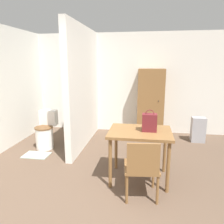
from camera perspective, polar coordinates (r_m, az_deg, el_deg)
The scene contains 9 objects.
wall_back at distance 5.70m, azimuth 2.08°, elevation 7.53°, with size 5.28×0.12×2.50m.
partition_wall at distance 4.72m, azimuth -7.42°, elevation 6.38°, with size 0.12×2.14×2.50m.
dining_table at distance 3.30m, azimuth 7.31°, elevation -6.65°, with size 0.92×0.71×0.78m.
wooden_chair at distance 2.92m, azimuth 7.81°, elevation -13.96°, with size 0.49×0.49×0.82m.
toilet at distance 4.84m, azimuth -16.96°, elevation -5.04°, with size 0.37×0.52×0.77m.
handbag at distance 3.23m, azimuth 9.76°, elevation -2.69°, with size 0.21×0.15×0.32m.
wooden_cabinet at distance 5.41m, azimuth 10.06°, elevation 2.43°, with size 0.63×0.47×1.63m.
bath_mat at distance 4.58m, azimuth -19.14°, elevation -10.58°, with size 0.49×0.34×0.01m.
space_heater at distance 5.34m, azimuth 21.56°, elevation -4.29°, with size 0.30×0.23×0.57m.
Camera 1 is at (0.69, -1.87, 1.76)m, focal length 35.00 mm.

